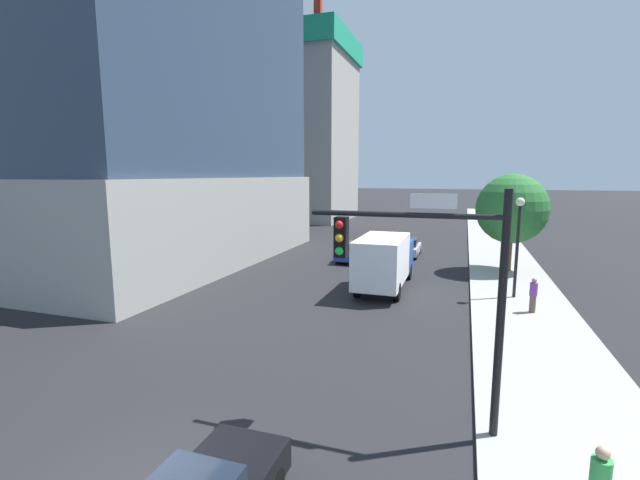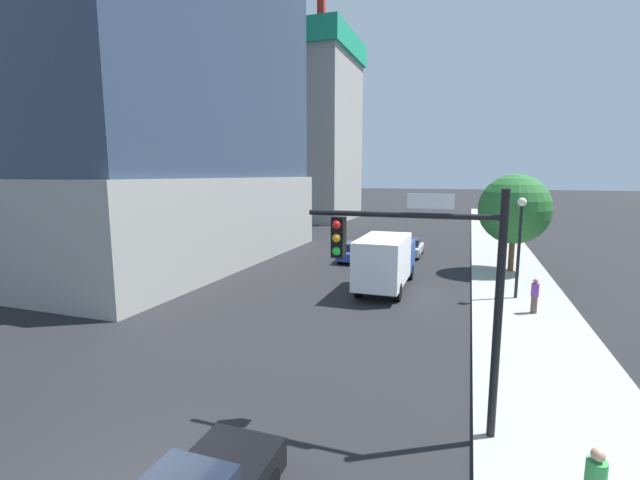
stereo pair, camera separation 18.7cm
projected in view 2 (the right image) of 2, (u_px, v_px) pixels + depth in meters
sidewalk at (516, 289)px, 24.59m from camera, size 4.73×120.00×0.15m
construction_building at (304, 121)px, 62.20m from camera, size 19.62×24.50×33.05m
traffic_light_pole at (427, 269)px, 10.58m from camera, size 4.84×0.48×6.06m
street_lamp at (520, 232)px, 22.07m from camera, size 0.44×0.44×5.22m
street_tree at (514, 209)px, 28.28m from camera, size 4.57×4.57×6.43m
car_blue at (355, 252)px, 33.07m from camera, size 1.80×4.53×1.39m
car_silver at (410, 248)px, 34.82m from camera, size 1.78×4.05×1.43m
box_truck at (386, 260)px, 24.55m from camera, size 2.41×7.23×3.13m
pedestrian_purple_shirt at (535, 296)px, 19.97m from camera, size 0.34×0.34×1.63m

